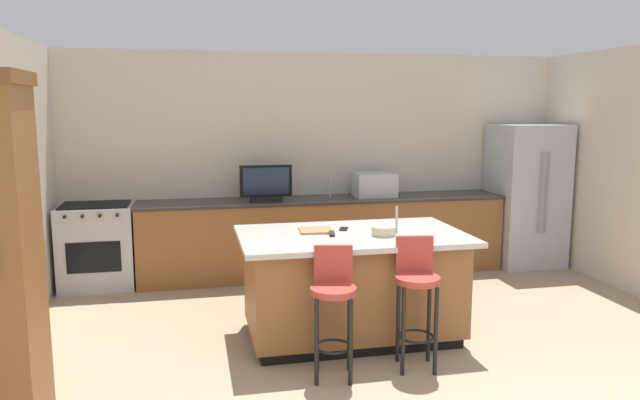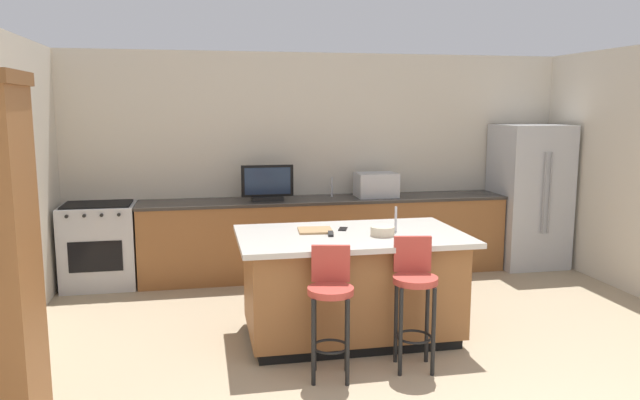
{
  "view_description": "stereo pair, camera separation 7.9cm",
  "coord_description": "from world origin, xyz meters",
  "px_view_note": "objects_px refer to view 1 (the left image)",
  "views": [
    {
      "loc": [
        -1.55,
        -2.35,
        2.0
      ],
      "look_at": [
        -0.35,
        3.25,
        1.11
      ],
      "focal_mm": 33.91,
      "sensor_mm": 36.0,
      "label": 1
    },
    {
      "loc": [
        -1.47,
        -2.36,
        2.0
      ],
      "look_at": [
        -0.35,
        3.25,
        1.11
      ],
      "focal_mm": 33.91,
      "sensor_mm": 36.0,
      "label": 2
    }
  ],
  "objects_px": {
    "kitchen_island": "(352,284)",
    "cutting_board": "(316,230)",
    "bar_stool_left": "(333,300)",
    "bar_stool_right": "(416,290)",
    "fruit_bowl": "(384,231)",
    "cell_phone": "(344,229)",
    "tv_monitor": "(266,184)",
    "range_oven": "(98,246)",
    "tv_remote": "(332,234)",
    "refrigerator": "(526,195)",
    "microwave": "(374,185)"
  },
  "relations": [
    {
      "from": "kitchen_island",
      "to": "cutting_board",
      "type": "relative_size",
      "value": 6.67
    },
    {
      "from": "bar_stool_left",
      "to": "bar_stool_right",
      "type": "xyz_separation_m",
      "value": [
        0.66,
        0.03,
        0.02
      ]
    },
    {
      "from": "fruit_bowl",
      "to": "cell_phone",
      "type": "bearing_deg",
      "value": 129.8
    },
    {
      "from": "tv_monitor",
      "to": "fruit_bowl",
      "type": "xyz_separation_m",
      "value": [
        0.74,
        -2.08,
        -0.15
      ]
    },
    {
      "from": "range_oven",
      "to": "tv_remote",
      "type": "xyz_separation_m",
      "value": [
        2.19,
        -2.02,
        0.46
      ]
    },
    {
      "from": "kitchen_island",
      "to": "refrigerator",
      "type": "height_order",
      "value": "refrigerator"
    },
    {
      "from": "fruit_bowl",
      "to": "cutting_board",
      "type": "distance_m",
      "value": 0.6
    },
    {
      "from": "microwave",
      "to": "fruit_bowl",
      "type": "bearing_deg",
      "value": -105.15
    },
    {
      "from": "tv_monitor",
      "to": "cell_phone",
      "type": "bearing_deg",
      "value": -75.04
    },
    {
      "from": "range_oven",
      "to": "bar_stool_left",
      "type": "distance_m",
      "value": 3.4
    },
    {
      "from": "cutting_board",
      "to": "tv_remote",
      "type": "bearing_deg",
      "value": -59.11
    },
    {
      "from": "tv_monitor",
      "to": "cutting_board",
      "type": "distance_m",
      "value": 1.82
    },
    {
      "from": "bar_stool_right",
      "to": "fruit_bowl",
      "type": "xyz_separation_m",
      "value": [
        -0.08,
        0.57,
        0.35
      ]
    },
    {
      "from": "kitchen_island",
      "to": "fruit_bowl",
      "type": "distance_m",
      "value": 0.56
    },
    {
      "from": "refrigerator",
      "to": "bar_stool_right",
      "type": "xyz_separation_m",
      "value": [
        -2.47,
        -2.63,
        -0.28
      ]
    },
    {
      "from": "range_oven",
      "to": "fruit_bowl",
      "type": "distance_m",
      "value": 3.4
    },
    {
      "from": "cell_phone",
      "to": "refrigerator",
      "type": "bearing_deg",
      "value": 51.59
    },
    {
      "from": "bar_stool_right",
      "to": "tv_remote",
      "type": "height_order",
      "value": "bar_stool_right"
    },
    {
      "from": "kitchen_island",
      "to": "microwave",
      "type": "bearing_deg",
      "value": 67.78
    },
    {
      "from": "kitchen_island",
      "to": "bar_stool_right",
      "type": "height_order",
      "value": "bar_stool_right"
    },
    {
      "from": "cutting_board",
      "to": "bar_stool_right",
      "type": "bearing_deg",
      "value": -54.51
    },
    {
      "from": "range_oven",
      "to": "bar_stool_left",
      "type": "bearing_deg",
      "value": -53.3
    },
    {
      "from": "kitchen_island",
      "to": "tv_remote",
      "type": "distance_m",
      "value": 0.5
    },
    {
      "from": "refrigerator",
      "to": "microwave",
      "type": "height_order",
      "value": "refrigerator"
    },
    {
      "from": "refrigerator",
      "to": "tv_remote",
      "type": "bearing_deg",
      "value": -146.76
    },
    {
      "from": "cell_phone",
      "to": "tv_remote",
      "type": "bearing_deg",
      "value": -107.49
    },
    {
      "from": "bar_stool_left",
      "to": "cutting_board",
      "type": "bearing_deg",
      "value": 99.04
    },
    {
      "from": "fruit_bowl",
      "to": "tv_remote",
      "type": "height_order",
      "value": "fruit_bowl"
    },
    {
      "from": "fruit_bowl",
      "to": "bar_stool_left",
      "type": "bearing_deg",
      "value": -133.95
    },
    {
      "from": "kitchen_island",
      "to": "tv_remote",
      "type": "height_order",
      "value": "tv_remote"
    },
    {
      "from": "tv_remote",
      "to": "cutting_board",
      "type": "relative_size",
      "value": 0.59
    },
    {
      "from": "cutting_board",
      "to": "fruit_bowl",
      "type": "bearing_deg",
      "value": -28.5
    },
    {
      "from": "bar_stool_right",
      "to": "refrigerator",
      "type": "bearing_deg",
      "value": 56.94
    },
    {
      "from": "bar_stool_right",
      "to": "microwave",
      "type": "bearing_deg",
      "value": 89.78
    },
    {
      "from": "microwave",
      "to": "tv_remote",
      "type": "bearing_deg",
      "value": -116.32
    },
    {
      "from": "bar_stool_left",
      "to": "tv_remote",
      "type": "height_order",
      "value": "bar_stool_left"
    },
    {
      "from": "fruit_bowl",
      "to": "cell_phone",
      "type": "height_order",
      "value": "fruit_bowl"
    },
    {
      "from": "cutting_board",
      "to": "bar_stool_left",
      "type": "bearing_deg",
      "value": -93.47
    },
    {
      "from": "refrigerator",
      "to": "fruit_bowl",
      "type": "height_order",
      "value": "refrigerator"
    },
    {
      "from": "refrigerator",
      "to": "bar_stool_left",
      "type": "distance_m",
      "value": 4.12
    },
    {
      "from": "microwave",
      "to": "cell_phone",
      "type": "height_order",
      "value": "microwave"
    },
    {
      "from": "bar_stool_right",
      "to": "cell_phone",
      "type": "distance_m",
      "value": 1.0
    },
    {
      "from": "range_oven",
      "to": "bar_stool_left",
      "type": "relative_size",
      "value": 0.97
    },
    {
      "from": "fruit_bowl",
      "to": "cell_phone",
      "type": "relative_size",
      "value": 1.35
    },
    {
      "from": "bar_stool_left",
      "to": "bar_stool_right",
      "type": "bearing_deg",
      "value": 15.28
    },
    {
      "from": "microwave",
      "to": "bar_stool_right",
      "type": "bearing_deg",
      "value": -100.38
    },
    {
      "from": "range_oven",
      "to": "fruit_bowl",
      "type": "bearing_deg",
      "value": -39.23
    },
    {
      "from": "range_oven",
      "to": "bar_stool_right",
      "type": "bearing_deg",
      "value": -45.04
    },
    {
      "from": "bar_stool_right",
      "to": "tv_remote",
      "type": "relative_size",
      "value": 5.93
    },
    {
      "from": "refrigerator",
      "to": "cell_phone",
      "type": "height_order",
      "value": "refrigerator"
    }
  ]
}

